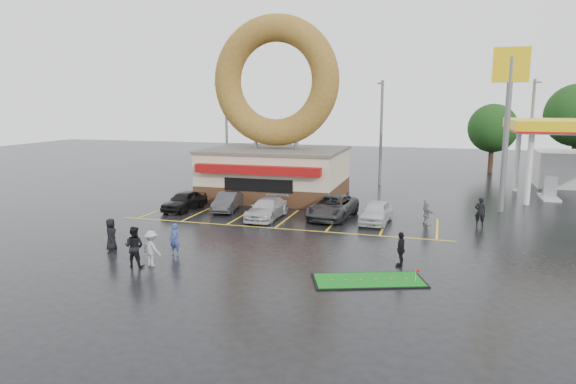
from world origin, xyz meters
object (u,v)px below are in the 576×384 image
(car_dgrey, at_px, (227,202))
(car_silver, at_px, (267,209))
(donut_shop, at_px, (276,138))
(car_grey, at_px, (332,207))
(car_black, at_px, (184,201))
(streetlight_left, at_px, (226,128))
(car_white, at_px, (376,212))
(streetlight_right, at_px, (531,132))
(streetlight_mid, at_px, (381,130))
(putting_green, at_px, (369,280))
(person_blue, at_px, (175,240))
(shell_sign, at_px, (509,99))
(dumpster, at_px, (210,190))
(person_cameraman, at_px, (401,249))

(car_dgrey, xyz_separation_m, car_silver, (3.28, -1.43, 0.02))
(donut_shop, relative_size, car_grey, 2.68)
(car_black, xyz_separation_m, car_dgrey, (2.80, 0.71, -0.04))
(streetlight_left, bearing_deg, car_white, -41.18)
(car_white, bearing_deg, streetlight_right, 60.71)
(streetlight_mid, bearing_deg, car_black, -127.93)
(putting_green, bearing_deg, car_silver, 128.43)
(streetlight_mid, height_order, car_black, streetlight_mid)
(streetlight_right, distance_m, person_blue, 31.51)
(donut_shop, xyz_separation_m, car_white, (8.45, -6.56, -3.80))
(person_blue, height_order, putting_green, person_blue)
(shell_sign, distance_m, streetlight_right, 10.68)
(car_silver, relative_size, person_blue, 2.81)
(car_grey, bearing_deg, dumpster, 165.06)
(car_dgrey, relative_size, person_cameraman, 2.37)
(streetlight_right, bearing_deg, streetlight_left, -175.60)
(streetlight_mid, height_order, putting_green, streetlight_mid)
(donut_shop, bearing_deg, shell_sign, -3.47)
(shell_sign, height_order, person_cameraman, shell_sign)
(car_silver, xyz_separation_m, dumpster, (-6.26, 5.21, 0.02))
(shell_sign, bearing_deg, car_grey, -154.22)
(car_black, height_order, person_blue, person_blue)
(car_black, relative_size, car_grey, 0.76)
(car_silver, bearing_deg, car_grey, 20.79)
(car_silver, bearing_deg, shell_sign, 25.95)
(car_grey, bearing_deg, car_white, -5.93)
(streetlight_right, bearing_deg, car_silver, -136.71)
(car_dgrey, relative_size, person_blue, 2.40)
(car_grey, bearing_deg, car_silver, -155.20)
(streetlight_right, bearing_deg, car_black, -146.35)
(streetlight_mid, bearing_deg, putting_green, -84.50)
(car_grey, height_order, car_white, car_grey)
(car_dgrey, bearing_deg, car_silver, -31.35)
(streetlight_mid, xyz_separation_m, car_white, (1.45, -14.51, -4.12))
(streetlight_right, xyz_separation_m, dumpster, (-23.50, -11.03, -4.13))
(streetlight_left, relative_size, streetlight_mid, 1.00)
(car_white, distance_m, person_cameraman, 8.28)
(shell_sign, distance_m, car_white, 11.55)
(streetlight_left, bearing_deg, donut_shop, -44.78)
(car_dgrey, xyz_separation_m, person_cameraman, (12.00, -8.72, 0.17))
(streetlight_left, relative_size, car_black, 2.34)
(car_silver, bearing_deg, streetlight_left, 123.62)
(car_dgrey, xyz_separation_m, dumpster, (-2.98, 3.78, 0.04))
(person_blue, bearing_deg, streetlight_mid, 78.36)
(car_dgrey, xyz_separation_m, car_grey, (7.17, -0.11, 0.09))
(car_silver, bearing_deg, donut_shop, 105.59)
(dumpster, bearing_deg, person_blue, -61.33)
(streetlight_left, distance_m, car_dgrey, 14.55)
(streetlight_left, distance_m, car_grey, 18.53)
(car_black, bearing_deg, putting_green, -30.07)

